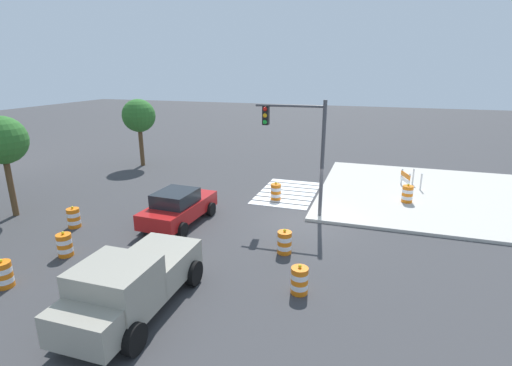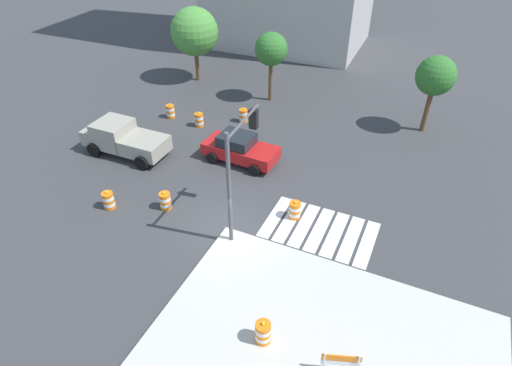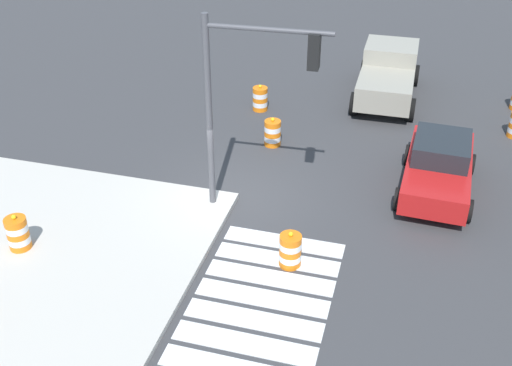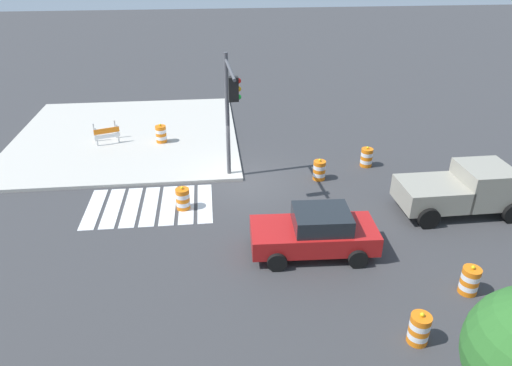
{
  "view_description": "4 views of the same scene",
  "coord_description": "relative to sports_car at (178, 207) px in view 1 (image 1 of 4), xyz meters",
  "views": [
    {
      "loc": [
        -16.81,
        -3.01,
        7.0
      ],
      "look_at": [
        0.28,
        2.54,
        1.59
      ],
      "focal_mm": 26.84,
      "sensor_mm": 36.0,
      "label": 1
    },
    {
      "loc": [
        7.43,
        -12.83,
        13.57
      ],
      "look_at": [
        0.34,
        2.64,
        1.05
      ],
      "focal_mm": 29.76,
      "sensor_mm": 36.0,
      "label": 2
    },
    {
      "loc": [
        14.64,
        4.59,
        10.11
      ],
      "look_at": [
        1.04,
        0.82,
        1.27
      ],
      "focal_mm": 43.46,
      "sensor_mm": 36.0,
      "label": 3
    },
    {
      "loc": [
        1.39,
        18.57,
        9.7
      ],
      "look_at": [
        -0.31,
        2.62,
        1.26
      ],
      "focal_mm": 32.47,
      "sensor_mm": 36.0,
      "label": 4
    }
  ],
  "objects": [
    {
      "name": "traffic_barrel_crosswalk_end",
      "position": [
        -1.42,
        -5.44,
        -0.36
      ],
      "size": [
        0.56,
        0.56,
        1.02
      ],
      "color": "orange",
      "rests_on": "ground"
    },
    {
      "name": "traffic_barrel_on_sidewalk",
      "position": [
        6.01,
        -10.3,
        -0.21
      ],
      "size": [
        0.56,
        0.56,
        1.02
      ],
      "color": "orange",
      "rests_on": "sidewalk_corner"
    },
    {
      "name": "pickup_truck",
      "position": [
        -6.64,
        -2.1,
        0.16
      ],
      "size": [
        5.17,
        2.38,
        1.92
      ],
      "color": "gray",
      "rests_on": "ground"
    },
    {
      "name": "traffic_barrel_median_near",
      "position": [
        -4.0,
        -6.57,
        -0.36
      ],
      "size": [
        0.56,
        0.56,
        1.02
      ],
      "color": "orange",
      "rests_on": "ground"
    },
    {
      "name": "traffic_barrel_lane_center",
      "position": [
        -1.9,
        4.34,
        -0.36
      ],
      "size": [
        0.56,
        0.56,
        1.02
      ],
      "color": "orange",
      "rests_on": "ground"
    },
    {
      "name": "sports_car",
      "position": [
        0.0,
        0.0,
        0.0
      ],
      "size": [
        4.37,
        2.28,
        1.63
      ],
      "color": "red",
      "rests_on": "ground"
    },
    {
      "name": "ground_plane",
      "position": [
        2.04,
        -5.59,
        -0.81
      ],
      "size": [
        120.0,
        120.0,
        0.0
      ],
      "primitive_type": "plane",
      "color": "#38383A"
    },
    {
      "name": "street_tree_streetside_near",
      "position": [
        -1.6,
        8.21,
        2.92
      ],
      "size": [
        2.27,
        2.27,
        4.91
      ],
      "color": "brown",
      "rests_on": "ground"
    },
    {
      "name": "construction_barricade",
      "position": [
        8.84,
        -10.45,
        -0.09
      ],
      "size": [
        1.42,
        1.14,
        1.0
      ],
      "color": "silver",
      "rests_on": "sidewalk_corner"
    },
    {
      "name": "sidewalk_corner",
      "position": [
        8.04,
        -11.59,
        -0.74
      ],
      "size": [
        12.0,
        12.0,
        0.15
      ],
      "primitive_type": "cube",
      "color": "#BCB7AD",
      "rests_on": "ground"
    },
    {
      "name": "traffic_barrel_near_corner",
      "position": [
        4.65,
        -3.44,
        -0.36
      ],
      "size": [
        0.56,
        0.56,
        1.02
      ],
      "color": "orange",
      "rests_on": "ground"
    },
    {
      "name": "traffic_barrel_far_curb",
      "position": [
        -6.67,
        2.83,
        -0.36
      ],
      "size": [
        0.56,
        0.56,
        1.02
      ],
      "color": "orange",
      "rests_on": "ground"
    },
    {
      "name": "crosswalk_stripes",
      "position": [
        6.04,
        -3.79,
        -0.8
      ],
      "size": [
        5.1,
        3.2,
        0.02
      ],
      "color": "silver",
      "rests_on": "ground"
    },
    {
      "name": "street_tree_streetside_far",
      "position": [
        9.16,
        8.12,
        2.85
      ],
      "size": [
        2.38,
        2.38,
        4.9
      ],
      "color": "brown",
      "rests_on": "ground"
    },
    {
      "name": "traffic_barrel_median_far",
      "position": [
        -4.27,
        2.59,
        -0.36
      ],
      "size": [
        0.56,
        0.56,
        1.02
      ],
      "color": "orange",
      "rests_on": "ground"
    },
    {
      "name": "traffic_light_pole",
      "position": [
        2.57,
        -5.05,
        3.1
      ],
      "size": [
        0.51,
        3.29,
        5.5
      ],
      "color": "#4C4C51",
      "rests_on": "sidewalk_corner"
    }
  ]
}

